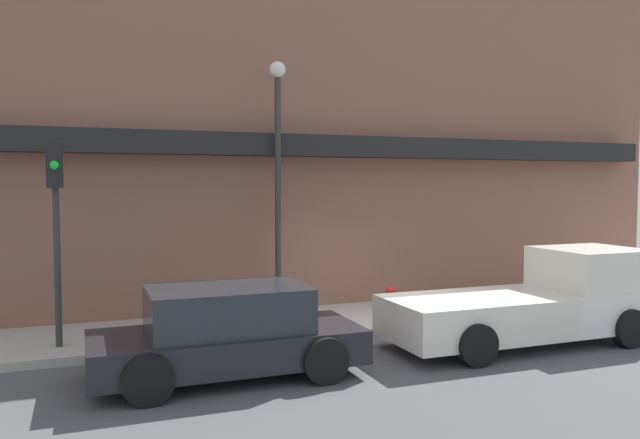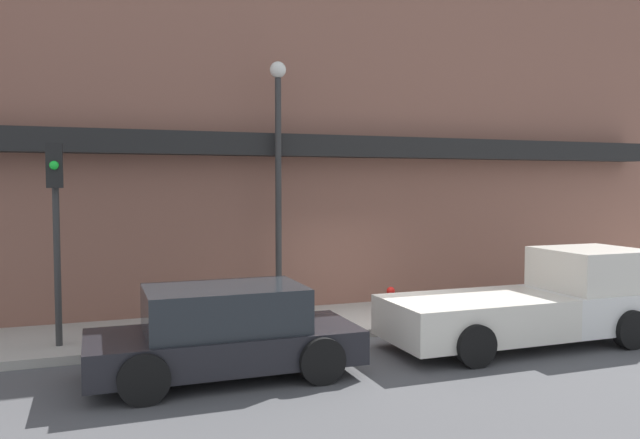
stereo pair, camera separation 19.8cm
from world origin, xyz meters
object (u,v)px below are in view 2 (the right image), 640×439
street_lamp (278,159)px  parked_car (225,332)px  pickup_truck (540,303)px  fire_hydrant (391,303)px  traffic_light (56,208)px

street_lamp → parked_car: bearing=-119.0°
pickup_truck → fire_hydrant: 3.13m
parked_car → street_lamp: size_ratio=0.77×
parked_car → traffic_light: 3.98m
fire_hydrant → traffic_light: bearing=-179.9°
pickup_truck → traffic_light: size_ratio=1.51×
parked_car → traffic_light: traffic_light is taller
pickup_truck → street_lamp: (-4.32, 3.46, 2.88)m
traffic_light → parked_car: bearing=-41.3°
pickup_truck → street_lamp: bearing=139.2°
pickup_truck → street_lamp: size_ratio=0.99×
traffic_light → pickup_truck: bearing=-14.5°
street_lamp → traffic_light: 4.77m
traffic_light → fire_hydrant: bearing=0.1°
street_lamp → traffic_light: bearing=-165.3°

